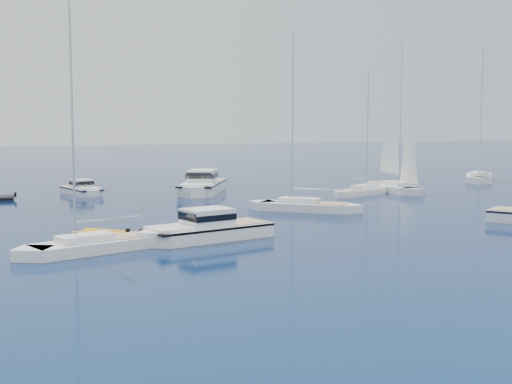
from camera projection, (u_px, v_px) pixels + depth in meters
motor_cruiser_centre at (205, 240)px, 44.03m from camera, size 10.41×5.68×2.61m
motor_cruiser_distant at (202, 193)px, 72.98m from camera, size 8.57×12.51×3.17m
motor_cruiser_horizon at (82, 195)px, 71.33m from camera, size 4.44×8.12×2.04m
sailboat_mid_r at (304, 211)px, 58.45m from camera, size 9.95×8.87×15.60m
sailboat_mid_l at (92, 252)px, 40.07m from camera, size 10.38×5.95×14.84m
sailboat_centre at (362, 195)px, 71.38m from camera, size 9.23×6.47×13.53m
sailboat_sails_r at (394, 192)px, 74.53m from camera, size 3.19×11.32×16.55m
sailboat_sails_far at (479, 181)px, 87.90m from camera, size 9.89×11.28×17.57m
tender_yellow at (103, 238)px, 44.82m from camera, size 4.32×4.17×0.95m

